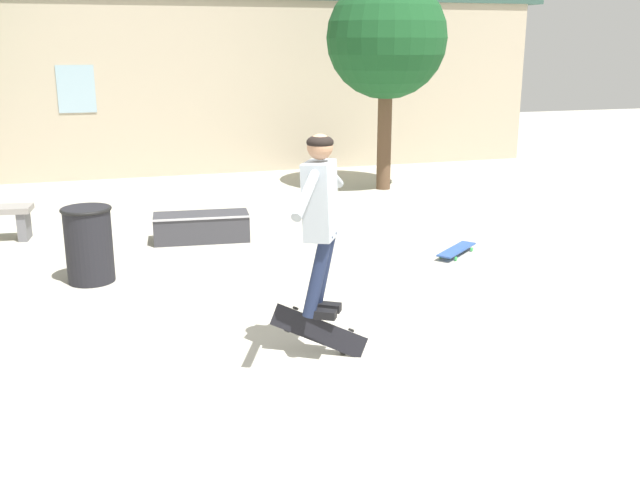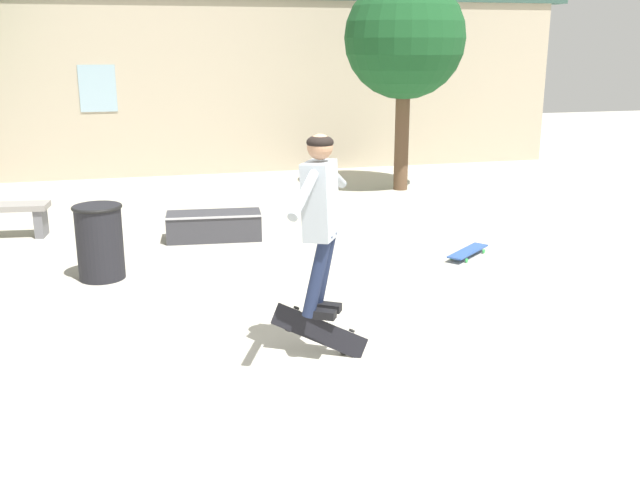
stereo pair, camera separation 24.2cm
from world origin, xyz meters
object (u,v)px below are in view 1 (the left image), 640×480
Objects in this scene: skater at (320,209)px; trash_bin at (89,243)px; skate_ledge at (202,227)px; tree_right at (387,39)px; skateboard_resting at (457,250)px; skateboard_flipping at (319,331)px.

trash_bin is at bearing 156.70° from skater.
trash_bin is at bearing -130.63° from skate_ledge.
skateboard_resting is at bearing -99.24° from tree_right.
tree_right is 7.88m from skateboard_flipping.
skate_ledge is 2.03m from trash_bin.
skate_ledge is at bearing -144.58° from tree_right.
tree_right is at bearing 41.81° from skateboard_resting.
skater is at bearing -115.86° from tree_right.
skater is at bearing -78.04° from skate_ledge.
skateboard_flipping reaches higher than skateboard_resting.
skater is at bearing -175.23° from skateboard_resting.
skateboard_resting is at bearing 75.48° from skater.
trash_bin is at bearing -142.04° from tree_right.
tree_right reaches higher than skate_ledge.
skater is 3.80m from skateboard_resting.
tree_right is at bearing 37.96° from trash_bin.
trash_bin is 4.53m from skateboard_resting.
skater is (1.91, -2.74, 0.87)m from trash_bin.
tree_right is 5.03× the size of skateboard_resting.
skateboard_flipping is 1.07× the size of skateboard_resting.
trash_bin is (-5.21, -4.06, -2.25)m from tree_right.
skateboard_flipping is at bearing 113.29° from skater.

